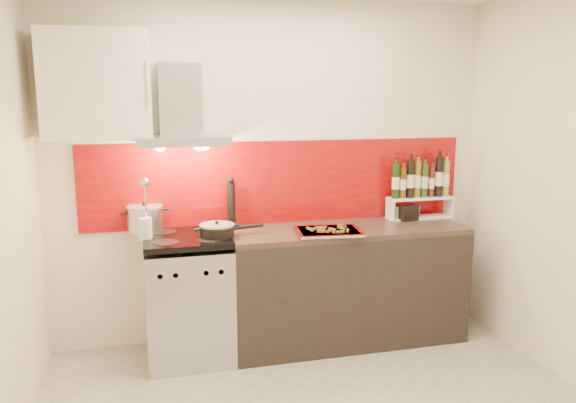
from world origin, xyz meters
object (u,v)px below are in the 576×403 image
object	(u,v)px
saute_pan	(218,230)
counter	(346,284)
stock_pot	(145,219)
baking_tray	(329,231)
pepper_mill	(231,203)
range_stove	(189,299)

from	to	relation	value
saute_pan	counter	bearing A→B (deg)	4.22
stock_pot	saute_pan	distance (m)	0.57
baking_tray	pepper_mill	bearing A→B (deg)	152.96
range_stove	stock_pot	world-z (taller)	stock_pot
counter	pepper_mill	size ratio (longest dim) A/B	4.65
range_stove	stock_pot	xyz separation A→B (m)	(-0.28, 0.20, 0.56)
stock_pot	pepper_mill	size ratio (longest dim) A/B	0.67
counter	pepper_mill	bearing A→B (deg)	167.03
saute_pan	pepper_mill	xyz separation A→B (m)	(0.14, 0.27, 0.13)
counter	stock_pot	distance (m)	1.59
range_stove	baking_tray	distance (m)	1.12
pepper_mill	stock_pot	bearing A→B (deg)	179.67
counter	baking_tray	bearing A→B (deg)	-143.98
saute_pan	baking_tray	bearing A→B (deg)	-4.82
range_stove	pepper_mill	distance (m)	0.76
range_stove	pepper_mill	xyz separation A→B (m)	(0.35, 0.20, 0.65)
stock_pot	counter	bearing A→B (deg)	-7.68
baking_tray	stock_pot	bearing A→B (deg)	165.24
pepper_mill	baking_tray	distance (m)	0.76
stock_pot	pepper_mill	xyz separation A→B (m)	(0.63, -0.00, 0.08)
range_stove	saute_pan	world-z (taller)	saute_pan
saute_pan	pepper_mill	world-z (taller)	pepper_mill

